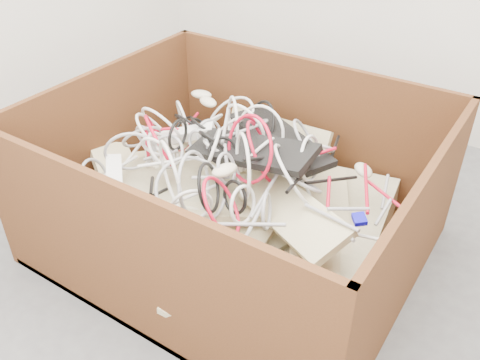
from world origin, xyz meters
The scene contains 8 objects.
ground centered at (0.00, 0.00, 0.00)m, with size 3.00×3.00×0.00m, color #4D4D50.
cardboard_box centered at (-0.18, 0.18, 0.14)m, with size 1.33×1.11×0.62m.
keyboard_pile centered at (-0.12, 0.18, 0.28)m, with size 1.29×0.99×0.37m.
mice_scatter centered at (-0.25, 0.21, 0.36)m, with size 0.92×0.72×0.21m.
power_strip_left centered at (-0.48, 0.25, 0.37)m, with size 0.29×0.05×0.04m, color white.
power_strip_right centered at (-0.48, -0.12, 0.34)m, with size 0.28×0.06×0.04m, color white.
vga_plug centered at (0.33, 0.13, 0.37)m, with size 0.04×0.04×0.02m, color #0E0BB1.
cable_tangle centered at (-0.27, 0.19, 0.39)m, with size 1.12×0.88×0.44m.
Camera 1 is at (0.72, -1.13, 1.38)m, focal length 38.86 mm.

